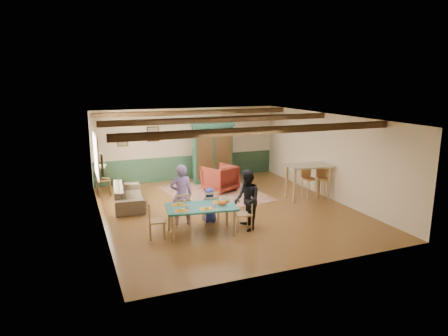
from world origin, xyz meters
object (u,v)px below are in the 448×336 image
object	(u,v)px
dining_chair_end_right	(243,213)
dining_chair_far_left	(182,209)
table_lamp	(103,172)
counter_table	(307,182)
sofa	(129,195)
bar_stool_right	(324,183)
armoire	(212,153)
dining_chair_far_right	(210,207)
person_man	(181,195)
armchair	(220,178)
cat	(222,203)
bar_stool_left	(309,183)
person_woman	(247,200)
person_child	(210,205)
dining_table	(201,220)
end_table	(104,187)
dining_chair_end_left	(157,220)

from	to	relation	value
dining_chair_end_right	dining_chair_far_left	bearing A→B (deg)	-114.92
table_lamp	counter_table	bearing A→B (deg)	-24.98
sofa	bar_stool_right	size ratio (longest dim) A/B	2.03
armoire	counter_table	bearing A→B (deg)	-50.93
counter_table	dining_chair_far_right	bearing A→B (deg)	-165.57
armoire	person_man	bearing A→B (deg)	-114.36
bar_stool_right	armchair	bearing A→B (deg)	146.62
cat	armoire	xyz separation A→B (m)	(1.49, 4.85, 0.31)
armoire	bar_stool_left	xyz separation A→B (m)	(2.08, -3.20, -0.55)
dining_chair_end_right	table_lamp	distance (m)	5.41
person_woman	person_child	world-z (taller)	person_woman
dining_table	armchair	world-z (taller)	armchair
person_man	person_woman	xyz separation A→B (m)	(1.44, -0.95, -0.04)
person_man	bar_stool_right	size ratio (longest dim) A/B	1.53
person_child	bar_stool_left	xyz separation A→B (m)	(3.61, 0.80, 0.07)
dining_chair_end_right	bar_stool_left	bearing A→B (deg)	125.92
dining_chair_far_right	sofa	bearing A→B (deg)	-45.28
dining_chair_far_right	table_lamp	size ratio (longest dim) A/B	1.81
sofa	counter_table	world-z (taller)	counter_table
dining_table	person_woman	xyz separation A→B (m)	(1.16, -0.15, 0.42)
dining_chair_far_right	sofa	distance (m)	2.96
armoire	end_table	world-z (taller)	armoire
end_table	dining_chair_end_right	bearing A→B (deg)	-56.08
dining_chair_far_left	cat	world-z (taller)	dining_chair_far_left
dining_chair_far_right	counter_table	xyz separation A→B (m)	(3.60, 0.93, 0.11)
dining_table	table_lamp	size ratio (longest dim) A/B	3.43
dining_chair_end_left	dining_chair_far_right	bearing A→B (deg)	-65.08
person_child	end_table	size ratio (longest dim) A/B	1.75
person_child	sofa	size ratio (longest dim) A/B	0.44
person_child	counter_table	distance (m)	3.69
person_child	table_lamp	world-z (taller)	table_lamp
armchair	dining_chair_far_right	bearing A→B (deg)	40.88
person_child	cat	world-z (taller)	person_child
dining_chair_far_right	dining_chair_end_left	xyz separation A→B (m)	(-1.53, -0.48, 0.00)
dining_table	person_woman	size ratio (longest dim) A/B	1.09
armchair	end_table	size ratio (longest dim) A/B	1.82
counter_table	armchair	bearing A→B (deg)	139.53
dining_chair_end_left	bar_stool_right	world-z (taller)	bar_stool_right
dining_chair_far_left	table_lamp	bearing A→B (deg)	-58.02
person_man	cat	xyz separation A→B (m)	(0.78, -0.95, -0.02)
dining_chair_end_right	bar_stool_right	bearing A→B (deg)	120.94
armoire	table_lamp	bearing A→B (deg)	-169.06
table_lamp	armchair	bearing A→B (deg)	-13.28
sofa	end_table	size ratio (longest dim) A/B	4.00
person_man	armoire	world-z (taller)	armoire
end_table	bar_stool_right	world-z (taller)	bar_stool_right
counter_table	bar_stool_right	distance (m)	0.52
person_child	dining_chair_far_left	bearing A→B (deg)	5.71
person_child	bar_stool_right	xyz separation A→B (m)	(4.08, 0.68, 0.06)
cat	bar_stool_left	world-z (taller)	bar_stool_left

